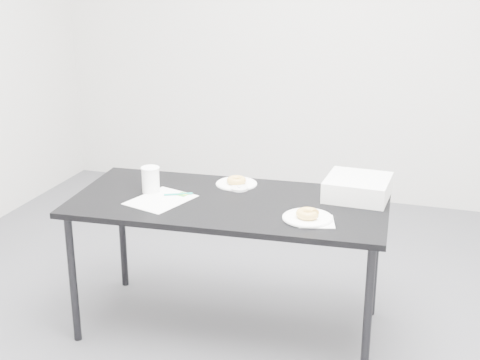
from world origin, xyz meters
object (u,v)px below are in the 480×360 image
(scorecard, at_px, (161,200))
(coffee_cup, at_px, (151,180))
(table, at_px, (229,211))
(pen, at_px, (178,194))
(donut_far, at_px, (236,180))
(plate_near, at_px, (308,218))
(donut_near, at_px, (308,214))
(plate_far, at_px, (236,184))
(bakery_box, at_px, (358,187))

(scorecard, distance_m, coffee_cup, 0.14)
(table, xyz_separation_m, pen, (-0.25, -0.01, 0.06))
(pen, xyz_separation_m, donut_far, (0.22, 0.24, 0.01))
(table, relative_size, donut_far, 15.65)
(plate_near, xyz_separation_m, donut_far, (-0.44, 0.35, 0.02))
(table, bearing_deg, donut_near, -19.80)
(scorecard, relative_size, pen, 2.15)
(pen, distance_m, donut_near, 0.66)
(plate_near, distance_m, donut_far, 0.56)
(table, distance_m, plate_far, 0.24)
(donut_near, xyz_separation_m, donut_far, (-0.44, 0.35, -0.00))
(donut_far, xyz_separation_m, bakery_box, (0.61, -0.00, 0.03))
(scorecard, xyz_separation_m, donut_far, (0.27, 0.32, 0.02))
(pen, bearing_deg, bakery_box, -9.90)
(table, height_order, donut_near, donut_near)
(pen, distance_m, donut_far, 0.32)
(pen, distance_m, plate_near, 0.66)
(pen, height_order, bakery_box, bakery_box)
(table, height_order, bakery_box, bakery_box)
(scorecard, distance_m, bakery_box, 0.93)
(coffee_cup, distance_m, bakery_box, 0.99)
(donut_near, bearing_deg, coffee_cup, 171.97)
(pen, xyz_separation_m, plate_far, (0.22, 0.24, -0.00))
(plate_near, distance_m, bakery_box, 0.38)
(scorecard, height_order, donut_near, donut_near)
(plate_near, bearing_deg, plate_far, 141.81)
(pen, bearing_deg, plate_near, -35.28)
(bakery_box, bearing_deg, plate_near, -113.46)
(scorecard, bearing_deg, plate_far, 66.91)
(pen, bearing_deg, coffee_cup, 151.76)
(pen, relative_size, plate_near, 0.61)
(donut_near, height_order, plate_far, donut_near)
(table, xyz_separation_m, coffee_cup, (-0.40, -0.00, 0.11))
(plate_far, bearing_deg, table, -80.94)
(plate_near, relative_size, donut_near, 2.13)
(donut_far, distance_m, bakery_box, 0.61)
(donut_near, relative_size, plate_far, 0.50)
(coffee_cup, bearing_deg, donut_near, -8.03)
(donut_near, height_order, bakery_box, bakery_box)
(scorecard, height_order, donut_far, donut_far)
(table, bearing_deg, bakery_box, 18.11)
(table, bearing_deg, plate_far, 95.14)
(plate_far, relative_size, donut_far, 2.13)
(plate_far, bearing_deg, donut_near, -38.19)
(plate_far, distance_m, coffee_cup, 0.43)
(plate_far, bearing_deg, pen, -132.30)
(plate_near, relative_size, coffee_cup, 1.74)
(scorecard, xyz_separation_m, coffee_cup, (-0.09, 0.09, 0.06))
(pen, height_order, plate_near, pen)
(table, distance_m, pen, 0.26)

